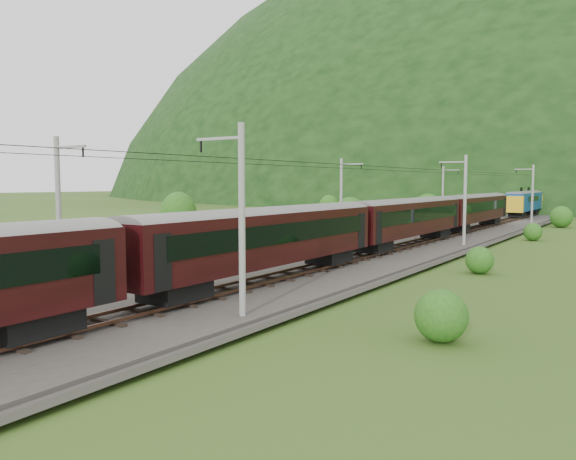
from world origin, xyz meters
The scene contains 14 objects.
ground centered at (0.00, 0.00, 0.00)m, with size 600.00×600.00×0.00m, color #304C17.
railbed centered at (0.00, 10.00, 0.15)m, with size 14.00×220.00×0.30m, color #38332D.
track_left centered at (-2.40, 10.00, 0.37)m, with size 2.40×220.00×0.27m.
track_right centered at (2.40, 10.00, 0.37)m, with size 2.40×220.00×0.27m.
catenary_left centered at (-6.12, 32.00, 4.50)m, with size 2.54×192.28×8.00m.
catenary_right centered at (6.12, 32.00, 4.50)m, with size 2.54×192.28×8.00m.
overhead_wires centered at (0.00, 10.00, 7.10)m, with size 4.83×198.00×0.03m.
mountain_ridge centered at (-120.00, 300.00, 0.00)m, with size 336.00×280.00×132.00m, color black.
train centered at (2.40, 6.68, 3.33)m, with size 2.78×154.62×4.83m.
hazard_post_near centered at (-0.21, 25.41, 0.95)m, with size 0.14×0.14×1.31m, color red.
hazard_post_far centered at (0.11, 35.82, 1.03)m, with size 0.16×0.16×1.46m, color red.
signal centered at (-4.93, 35.77, 1.41)m, with size 0.21×0.21×1.88m.
vegetation_left centered at (-13.43, 28.82, 1.98)m, with size 12.08×148.07×5.37m.
vegetation_right centered at (10.67, 20.46, 1.04)m, with size 6.53×102.78×2.54m.
Camera 1 is at (20.50, -18.22, 5.85)m, focal length 35.00 mm.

